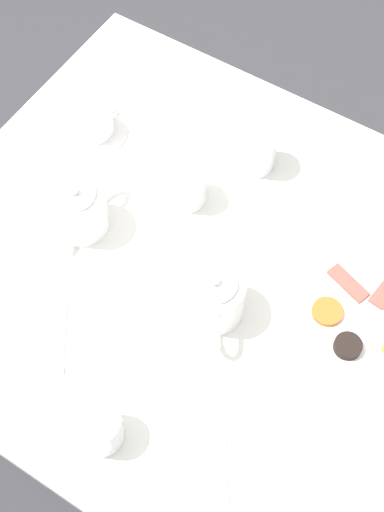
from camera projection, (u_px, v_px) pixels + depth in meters
name	position (u px, v px, depth m)	size (l,w,h in m)	color
ground_plane	(192.00, 395.00, 2.04)	(8.00, 8.00, 0.00)	#333338
table	(192.00, 280.00, 1.44)	(0.96, 1.05, 0.78)	white
breakfast_plate	(369.00, 320.00, 1.30)	(0.29, 0.29, 0.04)	white
teapot_near	(79.00, 209.00, 1.37)	(0.20, 0.11, 0.13)	white
teapot_far	(214.00, 298.00, 1.27)	(0.17, 0.13, 0.13)	white
teacup_with_saucer_left	(94.00, 124.00, 1.50)	(0.14, 0.14, 0.06)	white
water_glass_tall	(257.00, 148.00, 1.44)	(0.08, 0.08, 0.11)	white
water_glass_short	(99.00, 428.00, 1.17)	(0.08, 0.08, 0.08)	white
wine_glass_spare	(187.00, 185.00, 1.40)	(0.08, 0.08, 0.09)	white
napkin_folded	(196.00, 99.00, 1.57)	(0.15, 0.16, 0.01)	white
knife_by_plate	(224.00, 485.00, 1.16)	(0.18, 0.13, 0.00)	silver
fork_spare	(62.00, 339.00, 1.29)	(0.15, 0.11, 0.00)	silver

